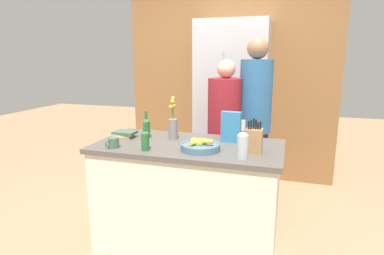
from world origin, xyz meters
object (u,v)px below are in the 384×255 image
(bottle_oil, at_px, (145,139))
(refrigerator, at_px, (232,106))
(knife_block, at_px, (254,140))
(book_stack, at_px, (124,134))
(person_at_sink, at_px, (225,128))
(flower_vase, at_px, (173,126))
(cereal_box, at_px, (231,127))
(bottle_water, at_px, (225,127))
(fruit_bowl, at_px, (200,146))
(person_in_blue, at_px, (255,116))
(bottle_vinegar, at_px, (243,144))
(coffee_mug, at_px, (113,143))
(bottle_wine, at_px, (146,127))

(bottle_oil, bearing_deg, refrigerator, 77.74)
(knife_block, relative_size, book_stack, 1.31)
(person_at_sink, bearing_deg, flower_vase, -105.01)
(cereal_box, height_order, bottle_water, cereal_box)
(fruit_bowl, relative_size, person_in_blue, 0.17)
(book_stack, xyz_separation_m, person_at_sink, (0.79, 0.68, -0.04))
(knife_block, distance_m, cereal_box, 0.34)
(bottle_oil, bearing_deg, bottle_vinegar, 0.66)
(fruit_bowl, distance_m, bottle_vinegar, 0.37)
(cereal_box, bearing_deg, book_stack, -173.03)
(refrigerator, distance_m, coffee_mug, 1.83)
(fruit_bowl, xyz_separation_m, cereal_box, (0.18, 0.31, 0.09))
(flower_vase, bearing_deg, bottle_wine, -176.24)
(fruit_bowl, bearing_deg, bottle_wine, 156.48)
(bottle_wine, height_order, person_in_blue, person_in_blue)
(bottle_oil, relative_size, bottle_wine, 0.90)
(flower_vase, bearing_deg, knife_block, -15.69)
(refrigerator, xyz_separation_m, person_at_sink, (0.06, -0.70, -0.13))
(person_in_blue, bearing_deg, cereal_box, -117.22)
(coffee_mug, distance_m, bottle_water, 0.98)
(coffee_mug, bearing_deg, refrigerator, 69.40)
(coffee_mug, xyz_separation_m, person_in_blue, (0.99, 1.06, 0.08))
(refrigerator, height_order, person_at_sink, refrigerator)
(refrigerator, xyz_separation_m, bottle_wine, (-0.53, -1.33, -0.02))
(fruit_bowl, height_order, knife_block, knife_block)
(bottle_vinegar, bearing_deg, book_stack, 164.32)
(flower_vase, bearing_deg, coffee_mug, -132.21)
(book_stack, height_order, bottle_wine, bottle_wine)
(refrigerator, bearing_deg, person_in_blue, -61.72)
(book_stack, bearing_deg, coffee_mug, -75.36)
(refrigerator, bearing_deg, bottle_water, -82.73)
(refrigerator, xyz_separation_m, book_stack, (-0.73, -1.38, -0.09))
(book_stack, relative_size, person_at_sink, 0.13)
(fruit_bowl, xyz_separation_m, bottle_oil, (-0.41, -0.12, 0.05))
(fruit_bowl, height_order, bottle_water, bottle_water)
(bottle_oil, height_order, person_at_sink, person_at_sink)
(refrigerator, bearing_deg, bottle_oil, -102.26)
(refrigerator, height_order, coffee_mug, refrigerator)
(knife_block, distance_m, bottle_oil, 0.83)
(refrigerator, relative_size, bottle_water, 8.11)
(bottle_oil, distance_m, bottle_water, 0.77)
(fruit_bowl, distance_m, person_in_blue, 0.98)
(refrigerator, bearing_deg, book_stack, -117.82)
(coffee_mug, bearing_deg, person_at_sink, 55.38)
(book_stack, bearing_deg, person_in_blue, 34.06)
(bottle_wine, xyz_separation_m, bottle_water, (0.68, 0.21, 0.00))
(cereal_box, bearing_deg, bottle_wine, -174.99)
(coffee_mug, bearing_deg, flower_vase, 47.79)
(knife_block, relative_size, bottle_water, 1.05)
(coffee_mug, relative_size, person_in_blue, 0.06)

